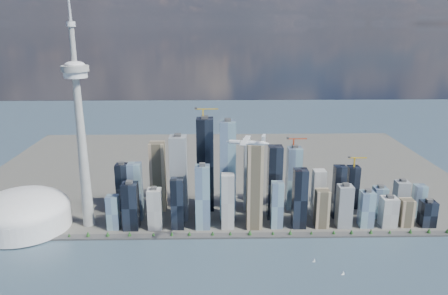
{
  "coord_description": "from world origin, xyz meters",
  "views": [
    {
      "loc": [
        -13.0,
        -603.71,
        443.39
      ],
      "look_at": [
        5.98,
        260.0,
        197.98
      ],
      "focal_mm": 35.0,
      "sensor_mm": 36.0,
      "label": 1
    }
  ],
  "objects_px": {
    "needle_tower": "(80,125)",
    "airplane": "(248,142)",
    "sailboat_west": "(343,273)",
    "dome_stadium": "(23,212)",
    "sailboat_east": "(314,261)"
  },
  "relations": [
    {
      "from": "needle_tower",
      "to": "airplane",
      "type": "distance_m",
      "value": 381.22
    },
    {
      "from": "airplane",
      "to": "sailboat_west",
      "type": "bearing_deg",
      "value": -3.5
    },
    {
      "from": "needle_tower",
      "to": "dome_stadium",
      "type": "distance_m",
      "value": 241.4
    },
    {
      "from": "airplane",
      "to": "sailboat_west",
      "type": "distance_m",
      "value": 298.89
    },
    {
      "from": "needle_tower",
      "to": "sailboat_west",
      "type": "height_order",
      "value": "needle_tower"
    },
    {
      "from": "dome_stadium",
      "to": "sailboat_east",
      "type": "distance_m",
      "value": 638.72
    },
    {
      "from": "needle_tower",
      "to": "sailboat_west",
      "type": "distance_m",
      "value": 609.22
    },
    {
      "from": "needle_tower",
      "to": "sailboat_east",
      "type": "bearing_deg",
      "value": -19.29
    },
    {
      "from": "airplane",
      "to": "sailboat_east",
      "type": "bearing_deg",
      "value": 10.19
    },
    {
      "from": "sailboat_east",
      "to": "dome_stadium",
      "type": "bearing_deg",
      "value": 158.93
    },
    {
      "from": "dome_stadium",
      "to": "airplane",
      "type": "height_order",
      "value": "airplane"
    },
    {
      "from": "needle_tower",
      "to": "sailboat_west",
      "type": "xyz_separation_m",
      "value": [
        521.12,
        -212.88,
        -232.94
      ]
    },
    {
      "from": "airplane",
      "to": "sailboat_east",
      "type": "relative_size",
      "value": 9.22
    },
    {
      "from": "needle_tower",
      "to": "sailboat_east",
      "type": "distance_m",
      "value": 557.5
    },
    {
      "from": "needle_tower",
      "to": "dome_stadium",
      "type": "height_order",
      "value": "needle_tower"
    }
  ]
}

